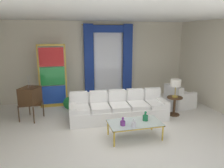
# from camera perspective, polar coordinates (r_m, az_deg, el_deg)

# --- Properties ---
(ground_plane) EXTENTS (16.00, 16.00, 0.00)m
(ground_plane) POSITION_cam_1_polar(r_m,az_deg,el_deg) (6.03, 1.59, -11.72)
(ground_plane) COLOR white
(wall_rear) EXTENTS (8.00, 0.12, 3.00)m
(wall_rear) POSITION_cam_1_polar(r_m,az_deg,el_deg) (8.52, -3.98, 6.14)
(wall_rear) COLOR beige
(wall_rear) RESTS_ON ground
(wall_right) EXTENTS (0.12, 7.00, 3.00)m
(wall_right) POSITION_cam_1_polar(r_m,az_deg,el_deg) (7.87, 26.99, 4.17)
(wall_right) COLOR beige
(wall_right) RESTS_ON ground
(ceiling_slab) EXTENTS (8.00, 7.60, 0.04)m
(ceiling_slab) POSITION_cam_1_polar(r_m,az_deg,el_deg) (6.26, -0.32, 17.60)
(ceiling_slab) COLOR white
(curtained_window) EXTENTS (2.00, 0.17, 2.70)m
(curtained_window) POSITION_cam_1_polar(r_m,az_deg,el_deg) (8.41, -0.93, 7.73)
(curtained_window) COLOR white
(curtained_window) RESTS_ON ground
(couch_white_long) EXTENTS (2.96, 1.07, 0.86)m
(couch_white_long) POSITION_cam_1_polar(r_m,az_deg,el_deg) (6.61, 1.58, -6.55)
(couch_white_long) COLOR white
(couch_white_long) RESTS_ON ground
(coffee_table) EXTENTS (1.29, 0.70, 0.41)m
(coffee_table) POSITION_cam_1_polar(r_m,az_deg,el_deg) (5.43, 6.05, -10.36)
(coffee_table) COLOR silver
(coffee_table) RESTS_ON ground
(bottle_blue_decanter) EXTENTS (0.12, 0.12, 0.21)m
(bottle_blue_decanter) POSITION_cam_1_polar(r_m,az_deg,el_deg) (5.20, 2.87, -10.17)
(bottle_blue_decanter) COLOR #753384
(bottle_blue_decanter) RESTS_ON coffee_table
(bottle_crystal_tall) EXTENTS (0.13, 0.13, 0.24)m
(bottle_crystal_tall) POSITION_cam_1_polar(r_m,az_deg,el_deg) (5.52, 8.81, -8.71)
(bottle_crystal_tall) COLOR #196B3D
(bottle_crystal_tall) RESTS_ON coffee_table
(bottle_amber_squat) EXTENTS (0.11, 0.11, 0.21)m
(bottle_amber_squat) POSITION_cam_1_polar(r_m,az_deg,el_deg) (5.12, 5.77, -10.55)
(bottle_amber_squat) COLOR silver
(bottle_amber_squat) RESTS_ON coffee_table
(vintage_tv) EXTENTS (0.71, 0.75, 1.35)m
(vintage_tv) POSITION_cam_1_polar(r_m,az_deg,el_deg) (6.85, -20.88, -3.01)
(vintage_tv) COLOR #472D19
(vintage_tv) RESTS_ON ground
(armchair_white) EXTENTS (0.93, 0.92, 0.80)m
(armchair_white) POSITION_cam_1_polar(r_m,az_deg,el_deg) (7.96, 17.20, -3.85)
(armchair_white) COLOR white
(armchair_white) RESTS_ON ground
(stained_glass_divider) EXTENTS (0.95, 0.05, 2.20)m
(stained_glass_divider) POSITION_cam_1_polar(r_m,az_deg,el_deg) (7.74, -15.43, 1.68)
(stained_glass_divider) COLOR gold
(stained_glass_divider) RESTS_ON ground
(peacock_figurine) EXTENTS (0.44, 0.60, 0.50)m
(peacock_figurine) POSITION_cam_1_polar(r_m,az_deg,el_deg) (7.49, -11.11, -5.10)
(peacock_figurine) COLOR beige
(peacock_figurine) RESTS_ON ground
(round_side_table) EXTENTS (0.48, 0.48, 0.59)m
(round_side_table) POSITION_cam_1_polar(r_m,az_deg,el_deg) (7.13, 16.18, -5.18)
(round_side_table) COLOR #472D19
(round_side_table) RESTS_ON ground
(table_lamp_brass) EXTENTS (0.32, 0.32, 0.57)m
(table_lamp_brass) POSITION_cam_1_polar(r_m,az_deg,el_deg) (6.96, 16.53, 0.09)
(table_lamp_brass) COLOR #B29338
(table_lamp_brass) RESTS_ON round_side_table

